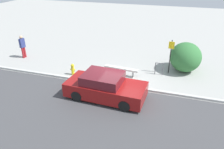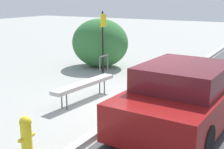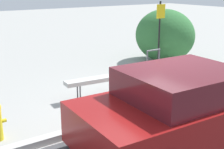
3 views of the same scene
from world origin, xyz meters
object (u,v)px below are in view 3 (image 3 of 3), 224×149
at_px(parked_car_near, 186,108).
at_px(bench, 107,78).
at_px(sign_post, 160,29).
at_px(bike_rack, 153,59).

bearing_deg(parked_car_near, bench, 89.97).
height_order(bench, sign_post, sign_post).
bearing_deg(sign_post, bench, -157.53).
height_order(bench, bike_rack, bike_rack).
bearing_deg(parked_car_near, sign_post, 55.58).
distance_m(bench, parked_car_near, 2.87).
relative_size(bike_rack, parked_car_near, 0.19).
bearing_deg(bench, sign_post, 27.62).
xyz_separation_m(bike_rack, sign_post, (0.60, 0.40, 0.88)).
height_order(bike_rack, parked_car_near, parked_car_near).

